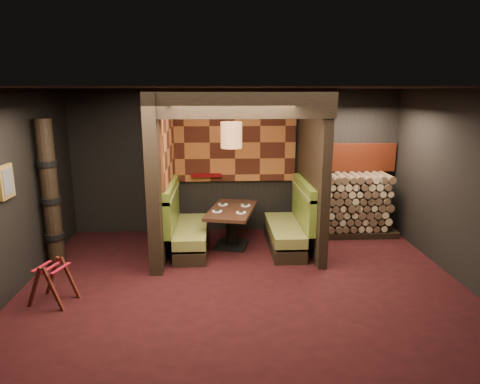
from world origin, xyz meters
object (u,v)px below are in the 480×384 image
booth_bench_right (290,227)px  totem_column (50,195)px  pendant_lamp (231,135)px  booth_bench_left (185,229)px  luggage_rack (53,281)px  firewood_stack (352,205)px  dining_table (232,221)px

booth_bench_right → totem_column: totem_column is taller
pendant_lamp → booth_bench_left: bearing=-174.7°
totem_column → luggage_rack: bearing=-72.0°
totem_column → firewood_stack: bearing=13.2°
pendant_lamp → luggage_rack: bearing=-142.0°
dining_table → luggage_rack: dining_table is taller
totem_column → firewood_stack: totem_column is taller
booth_bench_right → pendant_lamp: 1.97m
booth_bench_left → luggage_rack: 2.50m
luggage_rack → booth_bench_right: bearing=27.8°
booth_bench_right → totem_column: 4.10m
booth_bench_right → pendant_lamp: (-1.06, 0.08, 1.67)m
booth_bench_right → firewood_stack: firewood_stack is taller
booth_bench_right → luggage_rack: (-3.55, -1.87, -0.09)m
luggage_rack → booth_bench_left: bearing=48.4°
booth_bench_left → totem_column: size_ratio=0.67×
pendant_lamp → totem_column: pendant_lamp is taller
pendant_lamp → firewood_stack: (2.41, 0.62, -1.45)m
pendant_lamp → firewood_stack: pendant_lamp is taller
booth_bench_left → firewood_stack: 3.33m
luggage_rack → totem_column: 1.64m
luggage_rack → totem_column: bearing=108.0°
booth_bench_left → dining_table: bearing=8.7°
booth_bench_left → pendant_lamp: size_ratio=1.58×
luggage_rack → pendant_lamp: bearing=38.0°
dining_table → luggage_rack: size_ratio=2.26×
booth_bench_left → booth_bench_right: same height
booth_bench_left → pendant_lamp: pendant_lamp is taller
booth_bench_left → booth_bench_right: size_ratio=1.00×
totem_column → firewood_stack: size_ratio=1.39×
dining_table → booth_bench_right: bearing=-6.9°
dining_table → firewood_stack: firewood_stack is taller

